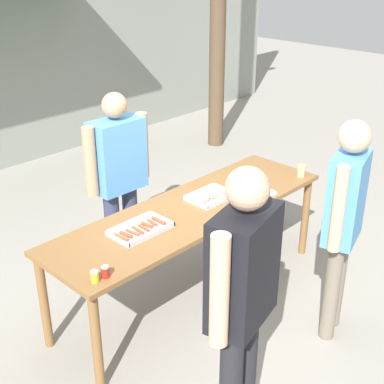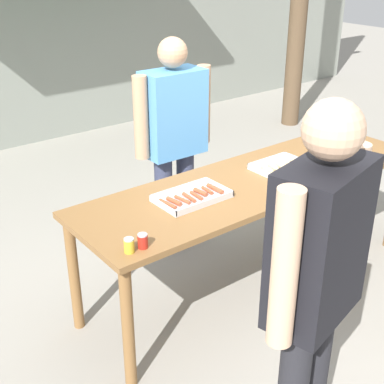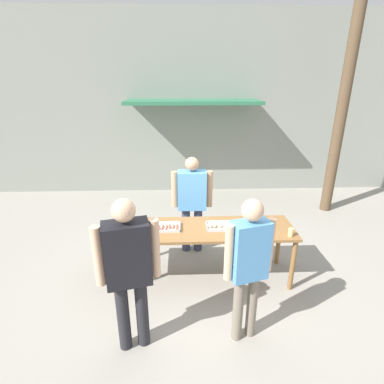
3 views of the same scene
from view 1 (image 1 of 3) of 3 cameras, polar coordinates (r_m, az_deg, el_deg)
name	(u,v)px [view 1 (image 1 of 3)]	position (r m, az deg, el deg)	size (l,w,h in m)	color
ground_plane	(192,292)	(4.95, 0.00, -10.67)	(24.00, 24.00, 0.00)	gray
serving_table	(192,217)	(4.54, 0.00, -2.73)	(2.69, 0.79, 0.86)	brown
food_tray_sausages	(141,229)	(4.17, -5.52, -4.00)	(0.47, 0.29, 0.04)	silver
food_tray_buns	(210,197)	(4.66, 1.92, -0.49)	(0.39, 0.29, 0.06)	silver
condiment_jar_mustard	(95,277)	(3.61, -10.33, -8.86)	(0.06, 0.06, 0.08)	gold
condiment_jar_ketchup	(105,272)	(3.64, -9.23, -8.40)	(0.06, 0.06, 0.08)	#B22319
beer_cup	(301,171)	(5.20, 11.57, 2.25)	(0.07, 0.07, 0.12)	#DBC67A
person_server_behind_table	(118,169)	(4.90, -7.85, 2.40)	(0.70, 0.27, 1.73)	#333851
person_customer_holding_hotdog	(242,289)	(3.11, 5.41, -10.24)	(0.67, 0.36, 1.85)	#232328
person_customer_with_cup	(344,213)	(4.11, 15.94, -2.14)	(0.56, 0.32, 1.79)	#756B5B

